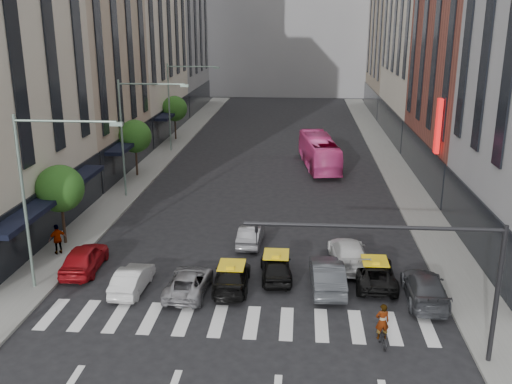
% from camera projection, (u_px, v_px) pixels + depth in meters
% --- Properties ---
extents(ground, '(160.00, 160.00, 0.00)m').
position_uv_depth(ground, '(236.00, 339.00, 25.05)').
color(ground, black).
rests_on(ground, ground).
extents(sidewalk_left, '(3.00, 96.00, 0.15)m').
position_uv_depth(sidewalk_left, '(152.00, 165.00, 54.52)').
color(sidewalk_left, slate).
rests_on(sidewalk_left, ground).
extents(sidewalk_right, '(3.00, 96.00, 0.15)m').
position_uv_depth(sidewalk_right, '(396.00, 170.00, 52.75)').
color(sidewalk_right, slate).
rests_on(sidewalk_right, ground).
extents(building_left_b, '(8.00, 16.00, 24.00)m').
position_uv_depth(building_left_b, '(77.00, 36.00, 49.55)').
color(building_left_b, tan).
rests_on(building_left_b, ground).
extents(building_left_d, '(8.00, 18.00, 30.00)m').
position_uv_depth(building_left_d, '(170.00, 8.00, 83.95)').
color(building_left_d, gray).
rests_on(building_left_d, ground).
extents(building_right_b, '(8.00, 18.00, 26.00)m').
position_uv_depth(building_right_b, '(483.00, 25.00, 45.70)').
color(building_right_b, brown).
rests_on(building_right_b, ground).
extents(building_right_d, '(8.00, 18.00, 28.00)m').
position_uv_depth(building_right_d, '(404.00, 15.00, 81.63)').
color(building_right_d, tan).
rests_on(building_right_d, ground).
extents(tree_near, '(2.88, 2.88, 4.95)m').
position_uv_depth(tree_near, '(60.00, 189.00, 34.43)').
color(tree_near, black).
rests_on(tree_near, sidewalk_left).
extents(tree_mid, '(2.88, 2.88, 4.95)m').
position_uv_depth(tree_mid, '(135.00, 136.00, 49.68)').
color(tree_mid, black).
rests_on(tree_mid, sidewalk_left).
extents(tree_far, '(2.88, 2.88, 4.95)m').
position_uv_depth(tree_far, '(175.00, 109.00, 64.93)').
color(tree_far, black).
rests_on(tree_far, sidewalk_left).
extents(streetlamp_near, '(5.38, 0.25, 9.00)m').
position_uv_depth(streetlamp_near, '(40.00, 180.00, 27.91)').
color(streetlamp_near, gray).
rests_on(streetlamp_near, sidewalk_left).
extents(streetlamp_mid, '(5.38, 0.25, 9.00)m').
position_uv_depth(streetlamp_mid, '(133.00, 123.00, 43.17)').
color(streetlamp_mid, gray).
rests_on(streetlamp_mid, sidewalk_left).
extents(streetlamp_far, '(5.38, 0.25, 9.00)m').
position_uv_depth(streetlamp_far, '(178.00, 96.00, 58.42)').
color(streetlamp_far, gray).
rests_on(streetlamp_far, sidewalk_left).
extents(traffic_signal, '(10.10, 0.20, 6.00)m').
position_uv_depth(traffic_signal, '(427.00, 260.00, 22.21)').
color(traffic_signal, black).
rests_on(traffic_signal, ground).
extents(liberty_sign, '(0.30, 0.70, 4.00)m').
position_uv_depth(liberty_sign, '(438.00, 126.00, 41.40)').
color(liberty_sign, red).
rests_on(liberty_sign, ground).
extents(car_red, '(2.01, 4.52, 1.51)m').
position_uv_depth(car_red, '(84.00, 258.00, 31.65)').
color(car_red, maroon).
rests_on(car_red, ground).
extents(car_white_front, '(1.48, 3.90, 1.27)m').
position_uv_depth(car_white_front, '(132.00, 279.00, 29.35)').
color(car_white_front, beige).
rests_on(car_white_front, ground).
extents(car_silver, '(2.12, 4.37, 1.20)m').
position_uv_depth(car_silver, '(189.00, 282.00, 29.11)').
color(car_silver, gray).
rests_on(car_silver, ground).
extents(taxi_left, '(1.94, 4.47, 1.28)m').
position_uv_depth(taxi_left, '(232.00, 277.00, 29.61)').
color(taxi_left, black).
rests_on(taxi_left, ground).
extents(taxi_center, '(2.01, 4.18, 1.38)m').
position_uv_depth(taxi_center, '(276.00, 266.00, 30.73)').
color(taxi_center, black).
rests_on(taxi_center, ground).
extents(car_grey_mid, '(1.87, 4.75, 1.54)m').
position_uv_depth(car_grey_mid, '(327.00, 275.00, 29.55)').
color(car_grey_mid, '#36393D').
rests_on(car_grey_mid, ground).
extents(taxi_right, '(2.15, 4.58, 1.27)m').
position_uv_depth(taxi_right, '(374.00, 272.00, 30.16)').
color(taxi_right, black).
rests_on(taxi_right, ground).
extents(car_grey_curb, '(2.15, 4.87, 1.39)m').
position_uv_depth(car_grey_curb, '(425.00, 288.00, 28.27)').
color(car_grey_curb, '#383A3F').
rests_on(car_grey_curb, ground).
extents(car_row2_left, '(1.54, 3.93, 1.27)m').
position_uv_depth(car_row2_left, '(251.00, 235.00, 35.39)').
color(car_row2_left, gray).
rests_on(car_row2_left, ground).
extents(car_row2_right, '(2.29, 5.06, 1.44)m').
position_uv_depth(car_row2_right, '(348.00, 253.00, 32.43)').
color(car_row2_right, silver).
rests_on(car_row2_right, ground).
extents(bus, '(3.87, 10.88, 2.96)m').
position_uv_depth(bus, '(319.00, 152.00, 53.55)').
color(bus, '#E64393').
rests_on(bus, ground).
extents(motorcycle, '(0.77, 1.67, 0.85)m').
position_uv_depth(motorcycle, '(381.00, 335.00, 24.57)').
color(motorcycle, black).
rests_on(motorcycle, ground).
extents(rider, '(0.65, 0.47, 1.66)m').
position_uv_depth(rider, '(383.00, 309.00, 24.20)').
color(rider, gray).
rests_on(rider, motorcycle).
extents(pedestrian_far, '(1.09, 1.04, 1.81)m').
position_uv_depth(pedestrian_far, '(58.00, 239.00, 33.53)').
color(pedestrian_far, gray).
rests_on(pedestrian_far, sidewalk_left).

